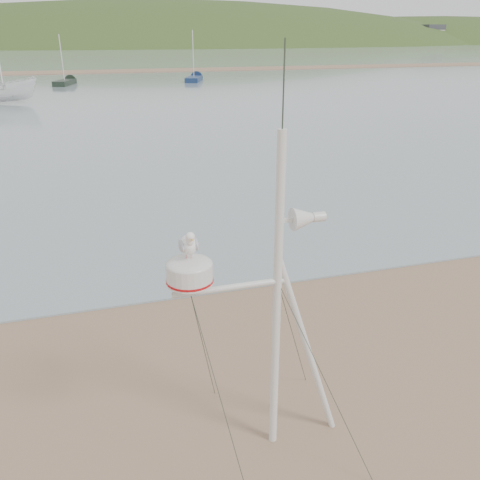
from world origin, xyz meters
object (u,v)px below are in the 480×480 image
object	(u,v)px
sailboat_blue_far	(196,78)
sailboat_dark_mid	(68,81)
mast_rig	(272,367)
boat_white	(0,69)

from	to	relation	value
sailboat_blue_far	sailboat_dark_mid	bearing A→B (deg)	-178.16
mast_rig	sailboat_blue_far	size ratio (longest dim) A/B	0.87
mast_rig	sailboat_blue_far	bearing A→B (deg)	79.01
boat_white	sailboat_blue_far	xyz separation A→B (m)	(18.02, 15.46, -2.21)
sailboat_dark_mid	boat_white	bearing A→B (deg)	-106.21
mast_rig	sailboat_dark_mid	distance (m)	53.32
boat_white	sailboat_blue_far	distance (m)	23.85
boat_white	sailboat_dark_mid	xyz separation A→B (m)	(4.37, 15.02, -2.21)
mast_rig	boat_white	size ratio (longest dim) A/B	1.02
mast_rig	boat_white	world-z (taller)	mast_rig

